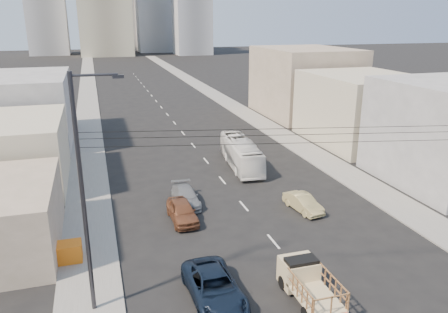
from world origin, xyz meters
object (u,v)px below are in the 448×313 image
flatbed_pickup (308,281)px  sedan_tan (303,203)px  streetlamp_left (85,192)px  city_bus (241,153)px  sedan_brown (182,211)px  crate_stack (66,252)px  sedan_grey (185,197)px  navy_pickup (214,287)px

flatbed_pickup → sedan_tan: size_ratio=1.15×
sedan_tan → streetlamp_left: streetlamp_left is taller
city_bus → sedan_tan: size_ratio=2.56×
flatbed_pickup → sedan_tan: 11.26m
sedan_brown → sedan_tan: size_ratio=1.14×
sedan_tan → streetlamp_left: bearing=-161.9°
sedan_brown → crate_stack: bearing=-156.8°
sedan_brown → sedan_grey: sedan_brown is taller
sedan_grey → crate_stack: (-8.67, -6.47, 0.03)m
navy_pickup → crate_stack: navy_pickup is taller
flatbed_pickup → navy_pickup: size_ratio=0.81×
navy_pickup → sedan_brown: bearing=86.6°
sedan_brown → sedan_grey: bearing=71.8°
streetlamp_left → crate_stack: (-1.61, 5.18, -5.75)m
navy_pickup → streetlamp_left: bearing=169.4°
sedan_grey → streetlamp_left: size_ratio=0.38×
city_bus → streetlamp_left: (-14.29, -19.25, 5.06)m
city_bus → crate_stack: city_bus is taller
sedan_brown → sedan_tan: sedan_brown is taller
streetlamp_left → crate_stack: streetlamp_left is taller
flatbed_pickup → sedan_brown: size_ratio=1.00×
sedan_tan → crate_stack: size_ratio=2.14×
navy_pickup → sedan_tan: size_ratio=1.41×
sedan_brown → streetlamp_left: bearing=-126.9°
city_bus → sedan_brown: bearing=-122.5°
navy_pickup → sedan_grey: navy_pickup is taller
city_bus → navy_pickup: bearing=-107.2°
crate_stack → streetlamp_left: bearing=-72.8°
crate_stack → sedan_tan: bearing=9.1°
city_bus → sedan_brown: 13.18m
flatbed_pickup → crate_stack: 14.36m
streetlamp_left → crate_stack: 7.90m
sedan_grey → streetlamp_left: bearing=-120.0°
navy_pickup → sedan_brown: (0.27, 9.76, -0.01)m
flatbed_pickup → crate_stack: size_ratio=2.45×
sedan_brown → navy_pickup: bearing=-93.3°
flatbed_pickup → crate_stack: flatbed_pickup is taller
sedan_brown → sedan_grey: (0.84, 2.83, -0.08)m
streetlamp_left → city_bus: bearing=53.4°
flatbed_pickup → streetlamp_left: size_ratio=0.37×
sedan_grey → streetlamp_left: (-7.06, -11.66, 5.77)m
sedan_brown → city_bus: bearing=50.5°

